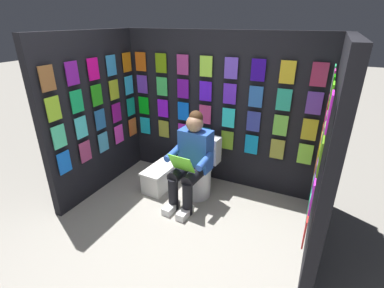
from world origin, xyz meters
TOP-DOWN VIEW (x-y plane):
  - ground_plane at (0.00, 0.00)m, footprint 30.00×30.00m
  - display_wall_back at (0.00, -1.69)m, footprint 2.80×0.14m
  - display_wall_left at (-1.40, -0.82)m, footprint 0.14×1.64m
  - display_wall_right at (1.40, -0.82)m, footprint 0.14×1.64m
  - toilet at (0.07, -1.21)m, footprint 0.42×0.57m
  - person_reading at (0.08, -0.98)m, footprint 0.55×0.70m
  - comic_longbox_near at (0.60, -1.15)m, footprint 0.34×0.71m

SIDE VIEW (x-z plane):
  - ground_plane at x=0.00m, z-range 0.00..0.00m
  - comic_longbox_near at x=0.60m, z-range 0.00..0.32m
  - toilet at x=0.07m, z-range -0.06..0.71m
  - person_reading at x=0.08m, z-range 0.00..1.20m
  - display_wall_back at x=0.00m, z-range 0.00..2.07m
  - display_wall_left at x=-1.40m, z-range 0.00..2.07m
  - display_wall_right at x=1.40m, z-range 0.00..2.07m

